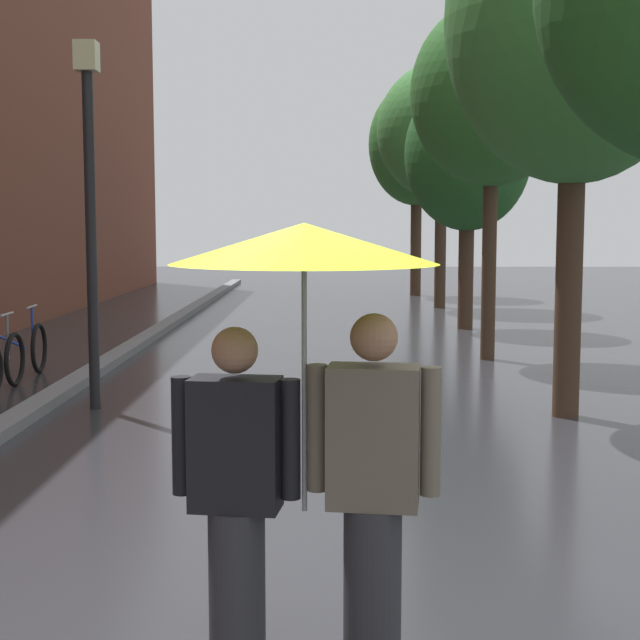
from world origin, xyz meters
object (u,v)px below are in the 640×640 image
at_px(street_tree_5, 417,145).
at_px(parked_bicycle_6, 2,346).
at_px(street_tree_1, 576,22).
at_px(street_lamp_post, 90,196).
at_px(couple_under_umbrella, 305,374).
at_px(street_tree_2, 492,95).
at_px(street_tree_4, 442,132).
at_px(street_tree_3, 468,155).

height_order(street_tree_5, parked_bicycle_6, street_tree_5).
distance_m(street_tree_1, street_tree_5, 16.87).
relative_size(street_tree_5, street_lamp_post, 1.49).
xyz_separation_m(street_tree_1, couple_under_umbrella, (-2.67, -5.90, -2.74)).
bearing_deg(street_tree_2, street_tree_1, -88.17).
height_order(street_tree_2, street_tree_4, street_tree_4).
distance_m(street_tree_5, couple_under_umbrella, 23.10).
distance_m(street_tree_4, couple_under_umbrella, 19.28).
bearing_deg(couple_under_umbrella, street_tree_5, 83.52).
xyz_separation_m(street_tree_2, street_tree_5, (0.05, 12.65, 0.29)).
bearing_deg(street_tree_5, couple_under_umbrella, -96.48).
bearing_deg(street_tree_2, street_lamp_post, -142.74).
bearing_deg(parked_bicycle_6, couple_under_umbrella, -63.00).
bearing_deg(street_tree_5, street_tree_2, -90.24).
distance_m(street_tree_5, street_lamp_post, 17.39).
relative_size(parked_bicycle_6, couple_under_umbrella, 0.53).
bearing_deg(street_tree_5, street_tree_4, -86.52).
bearing_deg(street_tree_3, street_tree_5, 91.39).
bearing_deg(street_tree_4, street_tree_1, -90.69).
height_order(street_tree_2, parked_bicycle_6, street_tree_2).
distance_m(street_tree_2, couple_under_umbrella, 10.75).
relative_size(street_tree_2, street_tree_3, 1.10).
distance_m(street_tree_2, street_lamp_post, 6.57).
relative_size(street_tree_2, street_tree_5, 0.89).
bearing_deg(street_tree_2, street_tree_4, 88.09).
relative_size(street_tree_4, street_tree_5, 0.98).
bearing_deg(street_tree_2, street_tree_5, 89.76).
height_order(street_tree_3, street_lamp_post, street_tree_3).
xyz_separation_m(street_tree_2, street_lamp_post, (-5.07, -3.86, -1.61)).
height_order(couple_under_umbrella, street_lamp_post, street_lamp_post).
relative_size(street_tree_1, street_tree_5, 0.97).
bearing_deg(street_tree_4, street_tree_3, -90.42).
bearing_deg(parked_bicycle_6, street_tree_3, 37.46).
bearing_deg(street_tree_4, parked_bicycle_6, -125.71).
height_order(street_tree_3, parked_bicycle_6, street_tree_3).
distance_m(street_tree_1, parked_bicycle_6, 8.55).
relative_size(street_tree_1, street_tree_3, 1.20).
height_order(street_tree_1, couple_under_umbrella, street_tree_1).
xyz_separation_m(street_tree_1, street_tree_2, (-0.13, 4.22, -0.17)).
relative_size(street_tree_1, parked_bicycle_6, 5.30).
relative_size(street_tree_1, street_tree_4, 0.99).
xyz_separation_m(couple_under_umbrella, street_lamp_post, (-2.54, 6.27, 0.96)).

